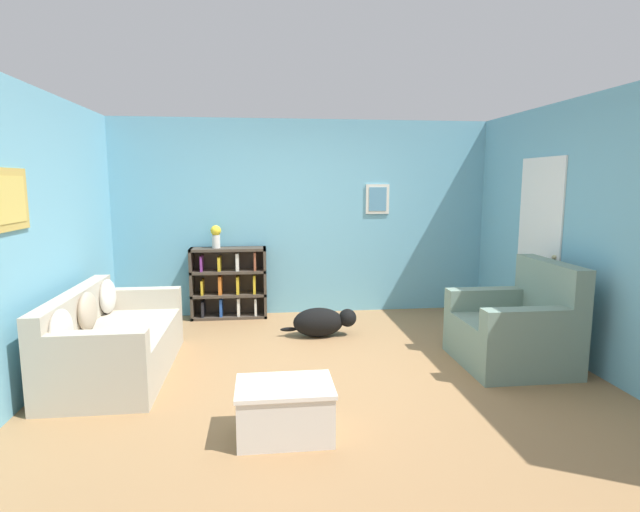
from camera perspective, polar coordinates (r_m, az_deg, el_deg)
ground_plane at (r=4.86m, az=0.57°, el=-13.04°), size 14.00×14.00×0.00m
wall_back at (r=6.78m, az=-1.83°, el=4.40°), size 5.60×0.13×2.60m
wall_left at (r=4.92m, az=-30.34°, el=1.70°), size 0.13×5.00×2.60m
wall_right at (r=5.50m, az=27.92°, el=2.38°), size 0.16×5.00×2.60m
couch at (r=5.10m, az=-22.71°, el=-9.08°), size 0.91×1.76×0.79m
bookshelf at (r=6.69m, az=-10.32°, el=-3.07°), size 0.98×0.29×0.93m
recliner_chair at (r=5.29m, az=21.54°, el=-7.81°), size 0.96×1.03×1.02m
coffee_table at (r=3.67m, az=-4.03°, el=-16.97°), size 0.68×0.48×0.39m
dog at (r=5.83m, az=0.22°, el=-7.52°), size 0.89×0.31×0.34m
vase at (r=6.58m, az=-11.81°, el=2.34°), size 0.14×0.14×0.30m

